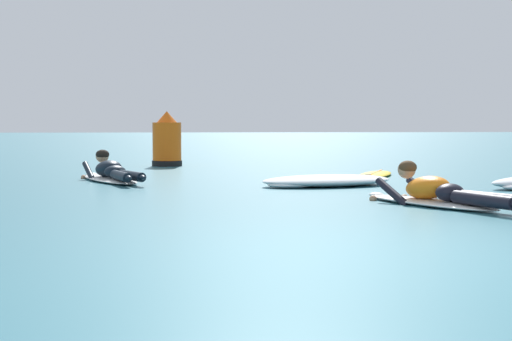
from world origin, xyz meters
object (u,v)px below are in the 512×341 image
(surfer_near, at_px, (437,194))
(drifting_surfboard, at_px, (375,175))
(surfer_far, at_px, (111,173))
(channel_marker_buoy, at_px, (167,144))

(surfer_near, distance_m, drifting_surfboard, 5.23)
(surfer_far, relative_size, channel_marker_buoy, 2.27)
(drifting_surfboard, distance_m, channel_marker_buoy, 5.28)
(surfer_near, height_order, channel_marker_buoy, channel_marker_buoy)
(drifting_surfboard, bearing_deg, surfer_far, -168.84)
(surfer_near, height_order, drifting_surfboard, surfer_near)
(surfer_far, height_order, drifting_surfboard, surfer_far)
(surfer_near, distance_m, channel_marker_buoy, 9.56)
(drifting_surfboard, relative_size, channel_marker_buoy, 1.79)
(surfer_near, bearing_deg, drifting_surfboard, 84.27)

